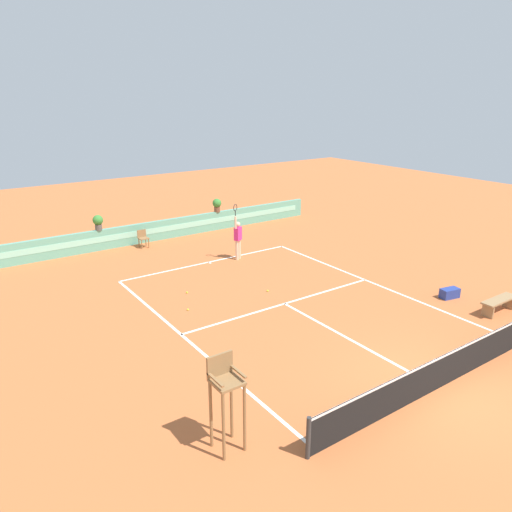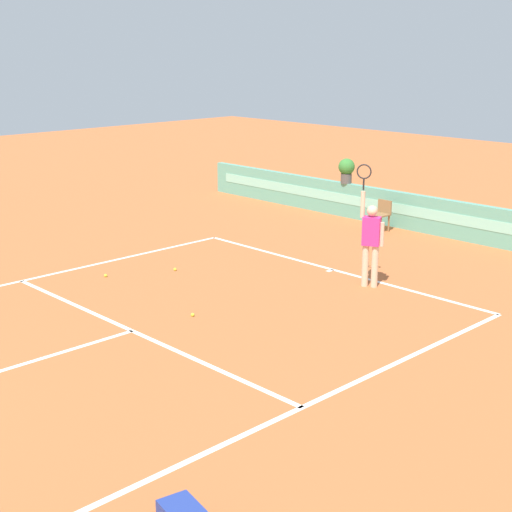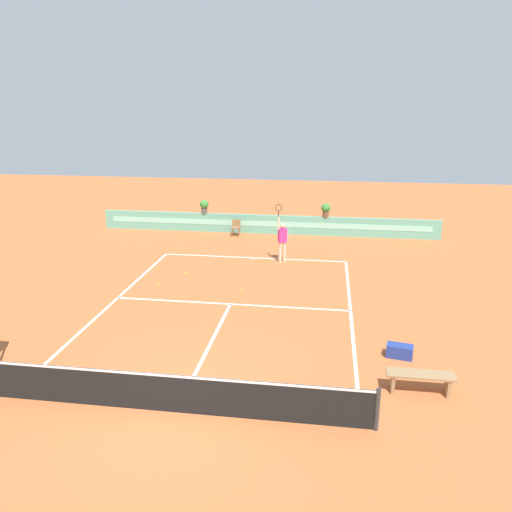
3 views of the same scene
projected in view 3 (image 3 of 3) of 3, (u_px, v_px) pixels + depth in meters
ground_plane at (228, 309)px, 16.90m from camera, size 60.00×60.00×0.00m
court_lines at (232, 301)px, 17.58m from camera, size 8.32×11.94×0.01m
net at (175, 392)px, 11.08m from camera, size 8.92×0.10×1.00m
back_wall_barrier at (266, 224)px, 26.59m from camera, size 18.00×0.21×1.00m
ball_kid_chair at (236, 227)px, 26.11m from camera, size 0.44×0.44×0.85m
bench_courtside at (420, 378)px, 11.89m from camera, size 1.60×0.44×0.51m
gear_bag at (400, 351)px, 13.62m from camera, size 0.76×0.49×0.36m
tennis_player at (282, 239)px, 21.62m from camera, size 0.56×0.36×2.58m
tennis_ball_near_baseline at (186, 273)px, 20.32m from camera, size 0.07×0.07×0.07m
tennis_ball_mid_court at (158, 284)px, 19.09m from camera, size 0.07×0.07×0.07m
tennis_ball_by_sideline at (241, 291)px, 18.43m from camera, size 0.07×0.07×0.07m
potted_plant_left at (204, 206)px, 26.79m from camera, size 0.48×0.48×0.72m
potted_plant_right at (326, 209)px, 25.89m from camera, size 0.48×0.48×0.72m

